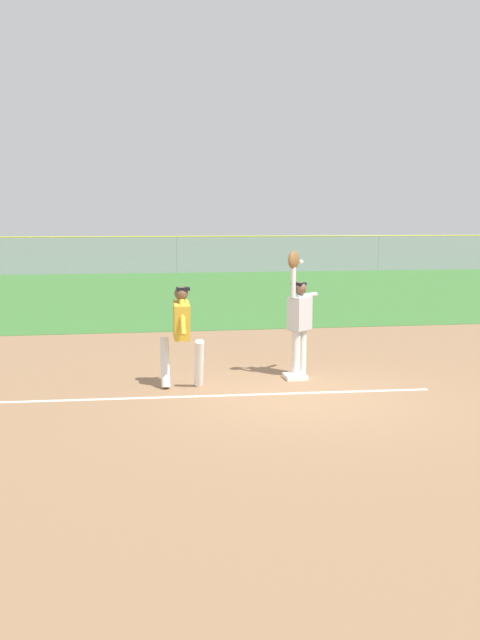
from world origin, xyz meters
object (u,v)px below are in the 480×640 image
object	(u,v)px
fielder	(299,315)
runner	(182,329)
first_base	(295,376)
parked_car_silver	(386,256)
parked_car_tan	(295,256)
parked_car_white	(99,258)
baseball	(301,262)
parked_car_red	(193,257)

from	to	relation	value
fielder	runner	xyz separation A→B (m)	(-2.16, -0.53, -0.12)
first_base	parked_car_silver	distance (m)	30.45
runner	parked_car_tan	bearing A→B (deg)	72.96
parked_car_white	parked_car_silver	world-z (taller)	same
fielder	parked_car_silver	world-z (taller)	fielder
runner	fielder	bearing A→B (deg)	14.26
first_base	parked_car_tan	bearing A→B (deg)	76.28
parked_car_white	runner	bearing A→B (deg)	-90.22
parked_car_white	parked_car_tan	xyz separation A→B (m)	(11.36, 0.20, 0.00)
parked_car_silver	runner	bearing A→B (deg)	-115.27
fielder	baseball	distance (m)	0.97
fielder	parked_car_tan	distance (m)	28.87
parked_car_tan	parked_car_silver	bearing A→B (deg)	-0.06
parked_car_tan	runner	bearing A→B (deg)	-102.82
parked_car_tan	first_base	bearing A→B (deg)	-99.17
runner	parked_car_white	world-z (taller)	runner
fielder	parked_car_tan	xyz separation A→B (m)	(6.79, 28.06, -0.45)
fielder	parked_car_silver	distance (m)	30.22
runner	baseball	size ratio (longest dim) A/B	23.24
parked_car_white	parked_car_tan	distance (m)	11.37
first_base	baseball	xyz separation A→B (m)	(0.11, 0.09, 2.04)
runner	baseball	distance (m)	2.45
baseball	parked_car_silver	world-z (taller)	baseball
first_base	parked_car_silver	bearing A→B (deg)	66.04
runner	parked_car_red	size ratio (longest dim) A/B	0.38
baseball	parked_car_tan	distance (m)	29.01
fielder	parked_car_red	distance (m)	28.12
baseball	parked_car_red	size ratio (longest dim) A/B	0.02
runner	parked_car_silver	distance (m)	31.63
parked_car_tan	fielder	bearing A→B (deg)	-99.05
baseball	parked_car_red	distance (m)	28.25
baseball	parked_car_tan	bearing A→B (deg)	76.45
runner	parked_car_red	distance (m)	28.78
first_base	parked_car_red	bearing A→B (deg)	88.29
first_base	fielder	bearing A→B (deg)	61.27
fielder	parked_car_white	xyz separation A→B (m)	(-4.57, 27.86, -0.45)
parked_car_red	parked_car_silver	xyz separation A→B (m)	(11.52, -0.48, 0.00)
fielder	parked_car_silver	size ratio (longest dim) A/B	0.51
parked_car_red	parked_car_silver	world-z (taller)	same
runner	parked_car_white	xyz separation A→B (m)	(-2.42, 28.40, -0.32)
runner	parked_car_white	size ratio (longest dim) A/B	0.38
first_base	parked_car_tan	distance (m)	29.10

